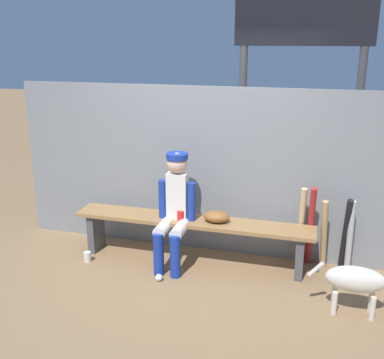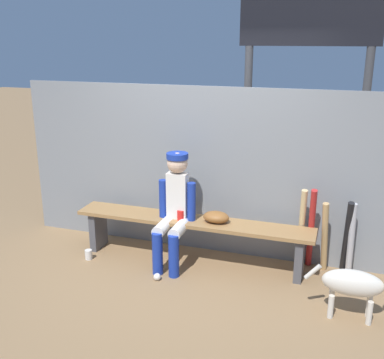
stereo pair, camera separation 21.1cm
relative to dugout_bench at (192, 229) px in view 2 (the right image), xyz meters
The scene contains 15 objects.
ground_plane 0.39m from the dugout_bench, ahead, with size 30.00×30.00×0.00m, color olive.
chainlink_fence 0.66m from the dugout_bench, 90.00° to the left, with size 4.33×0.03×1.89m, color gray.
dugout_bench is the anchor object (origin of this frame).
player_seated 0.35m from the dugout_bench, 144.69° to the right, with size 0.41×0.55×1.23m.
baseball_glove 0.32m from the dugout_bench, ahead, with size 0.28×0.20×0.12m, color brown.
bat_wood_natural 1.16m from the dugout_bench, 11.39° to the left, with size 0.06×0.06×0.91m, color tan.
bat_aluminum_red 1.26m from the dugout_bench, ahead, with size 0.06×0.06×0.95m, color #B22323.
bat_wood_tan 1.40m from the dugout_bench, ahead, with size 0.06×0.06×0.80m, color tan.
bat_aluminum_black 1.62m from the dugout_bench, ahead, with size 0.06×0.06×0.84m, color black.
bat_aluminum_silver 1.66m from the dugout_bench, ahead, with size 0.06×0.06×0.80m, color #B7B7BC.
baseball 0.65m from the dugout_bench, 112.06° to the right, with size 0.07×0.07×0.07m, color white.
cup_on_ground 1.21m from the dugout_bench, 164.14° to the right, with size 0.08×0.08×0.11m, color silver.
cup_on_bench 0.20m from the dugout_bench, 153.91° to the right, with size 0.08×0.08×0.11m, color red.
scoreboard 2.60m from the dugout_bench, 55.80° to the left, with size 1.94×0.27×3.25m.
dog 1.81m from the dugout_bench, 18.69° to the right, with size 0.84×0.20×0.49m.
Camera 2 is at (1.46, -4.40, 2.37)m, focal length 43.21 mm.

